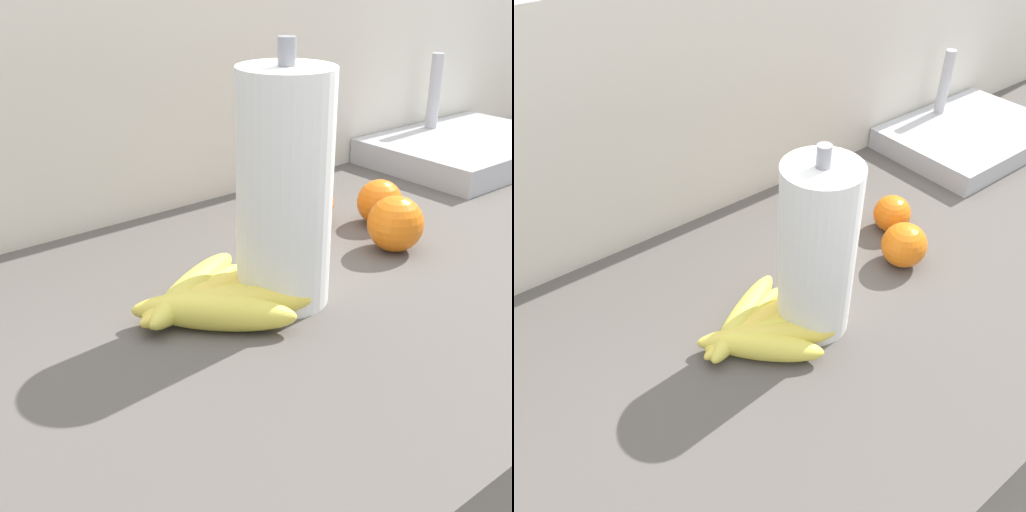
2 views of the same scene
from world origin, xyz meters
The scene contains 9 objects.
ground_plane centered at (0.00, 0.00, 0.00)m, with size 6.00×6.00×0.00m, color beige.
counter centered at (0.00, 0.00, 0.44)m, with size 1.83×0.68×0.87m, color #514C47.
wall_back centered at (0.00, 0.37, 0.65)m, with size 2.23×0.06×1.30m, color silver.
banana_bunch centered at (-0.37, 0.02, 0.89)m, with size 0.21×0.21×0.04m.
orange_far_right centered at (-0.08, 0.15, 0.91)m, with size 0.07×0.07×0.07m, color orange.
orange_right centered at (0.00, 0.09, 0.91)m, with size 0.07×0.07×0.07m, color orange.
orange_front centered at (-0.06, 0.01, 0.91)m, with size 0.08×0.08×0.08m, color orange.
paper_towel_roll centered at (-0.27, 0.00, 1.01)m, with size 0.11×0.11×0.31m.
sink_basin centered at (0.39, 0.20, 0.90)m, with size 0.38×0.27×0.20m.
Camera 2 is at (-0.68, -0.42, 1.49)m, focal length 37.83 mm.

